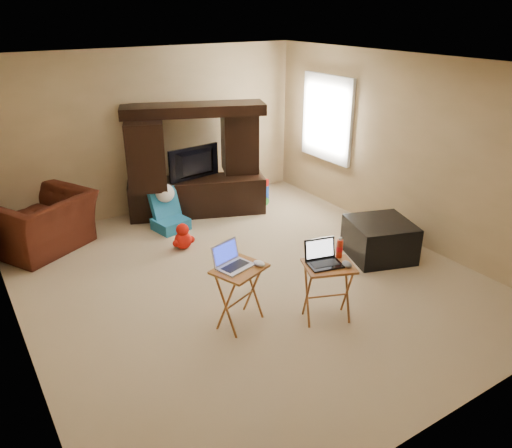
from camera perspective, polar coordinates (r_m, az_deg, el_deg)
floor at (r=6.10m, az=-1.02°, el=-6.25°), size 5.50×5.50×0.00m
ceiling at (r=5.31m, az=-1.23°, el=17.82°), size 5.50×5.50×0.00m
wall_back at (r=7.96m, az=-11.73°, el=10.23°), size 5.00×0.00×5.00m
wall_front at (r=3.73m, az=21.83°, el=-7.00°), size 5.00×0.00×5.00m
wall_left at (r=4.85m, az=-27.12°, el=-0.77°), size 0.00×5.50×5.50m
wall_right at (r=7.15m, az=16.38°, el=8.24°), size 0.00×5.50×5.50m
window_pane at (r=8.17m, az=8.21°, el=11.89°), size 0.00×1.20×1.20m
window_frame at (r=8.16m, az=8.10°, el=11.88°), size 0.06×1.14×1.34m
entertainment_center at (r=7.73m, az=-6.90°, el=7.16°), size 2.15×1.26×1.72m
television at (r=7.70m, az=-6.74°, el=6.83°), size 0.88×0.22×0.50m
recliner at (r=7.23m, az=-23.27°, el=0.10°), size 1.54×1.48×0.77m
child_rocker at (r=7.38m, az=-9.82°, el=1.50°), size 0.53×0.58×0.59m
plush_toy at (r=6.82m, az=-8.36°, el=-1.36°), size 0.33×0.28×0.37m
push_toy at (r=8.25m, az=-0.77°, el=3.79°), size 0.69×0.55×0.46m
ottoman at (r=6.70m, az=13.94°, el=-1.71°), size 0.97×0.97×0.49m
tray_table_left at (r=5.14m, az=-1.86°, el=-8.24°), size 0.61×0.55×0.65m
tray_table_right at (r=5.26m, az=8.16°, el=-7.74°), size 0.61×0.55×0.64m
laptop_left at (r=4.93m, az=-2.41°, el=-3.77°), size 0.41×0.37×0.24m
laptop_right at (r=5.04m, az=7.95°, el=-3.50°), size 0.39×0.35×0.24m
mouse_left at (r=5.00m, az=0.38°, el=-4.53°), size 0.12×0.15×0.05m
mouse_right at (r=5.09m, az=10.37°, el=-4.54°), size 0.10×0.14×0.05m
water_bottle at (r=5.23m, az=9.53°, el=-2.78°), size 0.06×0.06×0.20m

